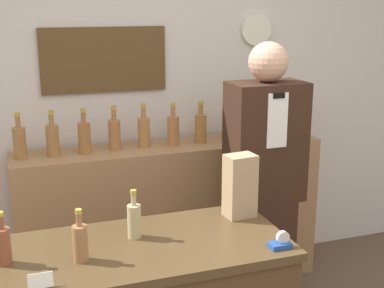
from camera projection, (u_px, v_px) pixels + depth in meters
The scene contains 19 objects.
back_wall at pixel (139, 90), 3.62m from camera, with size 5.20×0.09×2.70m.
back_shelf at pixel (171, 217), 3.66m from camera, with size 2.05×0.38×1.01m.
shopkeeper at pixel (264, 189), 3.17m from camera, with size 0.43×0.27×1.72m.
potted_plant at pixel (282, 104), 3.73m from camera, with size 0.30×0.30×0.39m.
paper_bag at pixel (240, 186), 2.54m from camera, with size 0.15×0.12×0.31m.
tape_dispenser at pixel (281, 242), 2.24m from camera, with size 0.09×0.06×0.07m.
price_card_left at pixel (40, 281), 1.92m from camera, with size 0.09×0.02×0.06m.
counter_bottle_0 at pixel (3, 245), 2.09m from camera, with size 0.06×0.06×0.22m.
counter_bottle_1 at pixel (80, 242), 2.11m from camera, with size 0.06×0.06×0.22m.
counter_bottle_2 at pixel (134, 220), 2.32m from camera, with size 0.06×0.06×0.22m.
shelf_bottle_0 at pixel (19, 142), 3.20m from camera, with size 0.08×0.08×0.29m.
shelf_bottle_1 at pixel (53, 139), 3.26m from camera, with size 0.08×0.08×0.29m.
shelf_bottle_2 at pixel (84, 137), 3.32m from camera, with size 0.08×0.08×0.29m.
shelf_bottle_3 at pixel (114, 134), 3.40m from camera, with size 0.08×0.08×0.29m.
shelf_bottle_4 at pixel (144, 131), 3.46m from camera, with size 0.08×0.08×0.29m.
shelf_bottle_5 at pixel (173, 130), 3.50m from camera, with size 0.08×0.08×0.29m.
shelf_bottle_6 at pixel (201, 127), 3.57m from camera, with size 0.08×0.08×0.29m.
shelf_bottle_7 at pixel (228, 125), 3.62m from camera, with size 0.08×0.08×0.29m.
shelf_bottle_8 at pixel (253, 123), 3.69m from camera, with size 0.08×0.08×0.29m.
Camera 1 is at (-0.84, -1.51, 1.94)m, focal length 50.00 mm.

